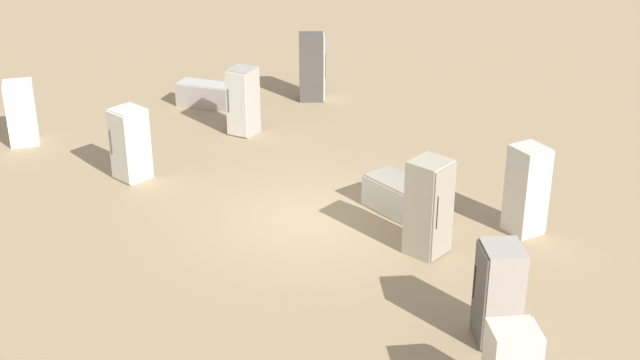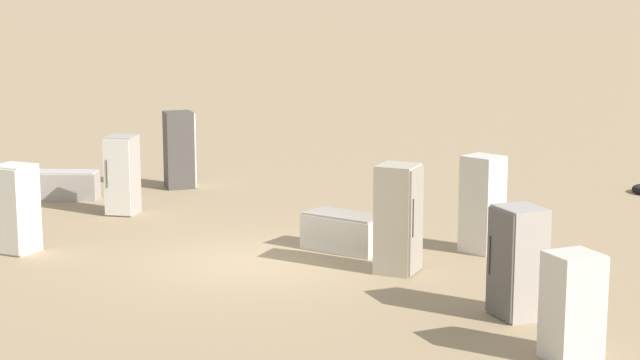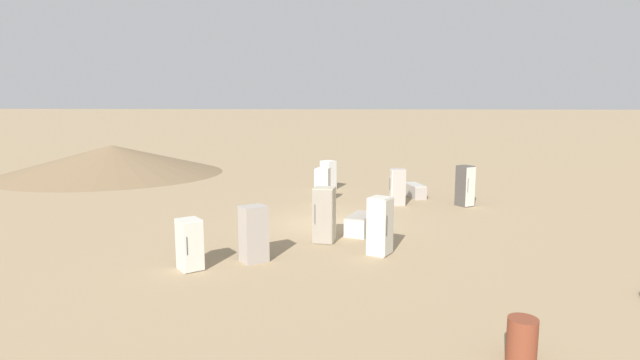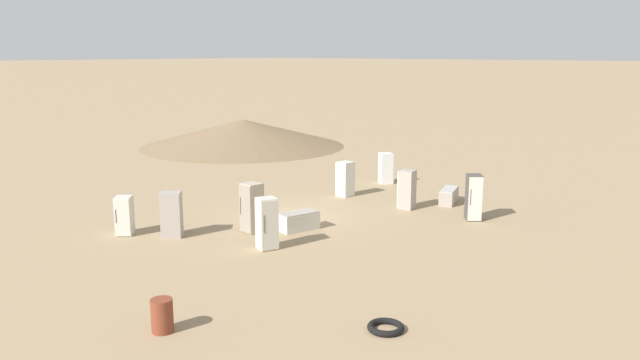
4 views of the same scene
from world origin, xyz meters
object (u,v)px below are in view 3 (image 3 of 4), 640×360
discarded_fridge_1 (253,234)px  discarded_fridge_8 (398,187)px  discarded_fridge_7 (465,186)px  discarded_fridge_6 (380,226)px  discarded_fridge_9 (190,244)px  rusty_barrel (522,341)px  discarded_fridge_2 (323,185)px  discarded_fridge_3 (324,215)px  discarded_fridge_5 (361,224)px  discarded_fridge_0 (328,175)px  discarded_fridge_4 (415,191)px

discarded_fridge_1 → discarded_fridge_8: (-9.52, 4.42, 0.01)m
discarded_fridge_7 → discarded_fridge_8: (0.21, -3.17, -0.09)m
discarded_fridge_6 → discarded_fridge_7: (-8.41, 3.76, 0.03)m
discarded_fridge_7 → discarded_fridge_8: size_ratio=1.10×
discarded_fridge_9 → rusty_barrel: 9.26m
discarded_fridge_2 → discarded_fridge_3: 7.35m
discarded_fridge_5 → discarded_fridge_8: discarded_fridge_8 is taller
discarded_fridge_7 → discarded_fridge_9: discarded_fridge_7 is taller
discarded_fridge_0 → discarded_fridge_5: size_ratio=0.96×
discarded_fridge_9 → rusty_barrel: bearing=109.6°
discarded_fridge_2 → discarded_fridge_6: (8.38, 3.08, 0.09)m
discarded_fridge_2 → discarded_fridge_3: discarded_fridge_3 is taller
discarded_fridge_1 → discarded_fridge_6: size_ratio=0.93×
discarded_fridge_0 → discarded_fridge_5: discarded_fridge_0 is taller
discarded_fridge_3 → discarded_fridge_9: (3.46, -3.46, -0.22)m
discarded_fridge_4 → discarded_fridge_5: discarded_fridge_5 is taller
discarded_fridge_9 → discarded_fridge_7: bearing=-174.2°
discarded_fridge_1 → rusty_barrel: size_ratio=2.01×
discarded_fridge_8 → discarded_fridge_9: size_ratio=1.17×
discarded_fridge_1 → discarded_fridge_8: discarded_fridge_8 is taller
discarded_fridge_6 → rusty_barrel: discarded_fridge_6 is taller
discarded_fridge_5 → discarded_fridge_7: discarded_fridge_7 is taller
discarded_fridge_2 → discarded_fridge_4: bearing=-61.8°
discarded_fridge_2 → discarded_fridge_9: (10.73, -2.36, -0.10)m
discarded_fridge_3 → discarded_fridge_8: discarded_fridge_3 is taller
discarded_fridge_1 → discarded_fridge_4: bearing=23.5°
discarded_fridge_1 → discarded_fridge_7: discarded_fridge_7 is taller
discarded_fridge_4 → discarded_fridge_8: size_ratio=1.03×
discarded_fridge_3 → discarded_fridge_6: discarded_fridge_3 is taller
discarded_fridge_0 → discarded_fridge_6: (12.18, 3.28, 0.12)m
discarded_fridge_0 → discarded_fridge_5: (9.66, 2.49, -0.46)m
discarded_fridge_2 → discarded_fridge_8: bearing=-88.2°
discarded_fridge_7 → discarded_fridge_0: bearing=-67.4°
discarded_fridge_4 → discarded_fridge_8: 2.43m
discarded_fridge_7 → discarded_fridge_9: 14.15m
discarded_fridge_2 → discarded_fridge_3: bearing=-166.7°
discarded_fridge_5 → rusty_barrel: size_ratio=1.96×
discarded_fridge_0 → rusty_barrel: 19.67m
discarded_fridge_6 → discarded_fridge_9: discarded_fridge_6 is taller
discarded_fridge_3 → discarded_fridge_7: discarded_fridge_3 is taller
discarded_fridge_2 → discarded_fridge_4: size_ratio=0.94×
discarded_fridge_5 → discarded_fridge_8: bearing=-89.4°
discarded_fridge_0 → discarded_fridge_9: 14.69m
discarded_fridge_7 → discarded_fridge_3: bearing=12.6°
discarded_fridge_1 → discarded_fridge_4: discarded_fridge_1 is taller
discarded_fridge_6 → discarded_fridge_7: size_ratio=0.97×
discarded_fridge_6 → discarded_fridge_8: discarded_fridge_6 is taller
discarded_fridge_1 → discarded_fridge_9: 1.92m
discarded_fridge_2 → discarded_fridge_7: size_ratio=0.88×
discarded_fridge_0 → discarded_fridge_7: bearing=8.6°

